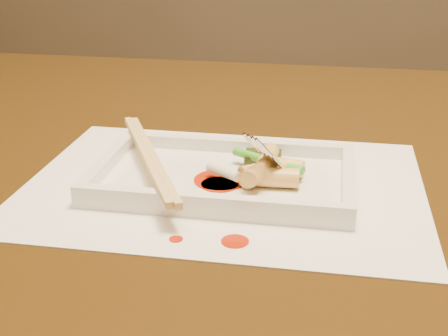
% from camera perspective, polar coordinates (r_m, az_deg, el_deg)
% --- Properties ---
extents(table, '(1.40, 0.90, 0.75)m').
position_cam_1_polar(table, '(0.78, -5.96, -4.98)').
color(table, black).
rests_on(table, ground).
extents(placemat, '(0.40, 0.30, 0.00)m').
position_cam_1_polar(placemat, '(0.64, 0.00, -1.56)').
color(placemat, white).
rests_on(placemat, table).
extents(sauce_splatter_a, '(0.02, 0.02, 0.00)m').
position_cam_1_polar(sauce_splatter_a, '(0.53, 1.01, -6.72)').
color(sauce_splatter_a, '#B71E05').
rests_on(sauce_splatter_a, placemat).
extents(sauce_splatter_b, '(0.01, 0.01, 0.00)m').
position_cam_1_polar(sauce_splatter_b, '(0.53, -4.41, -6.49)').
color(sauce_splatter_b, '#B71E05').
rests_on(sauce_splatter_b, placemat).
extents(plate_base, '(0.26, 0.16, 0.01)m').
position_cam_1_polar(plate_base, '(0.63, -0.00, -1.17)').
color(plate_base, white).
rests_on(plate_base, placemat).
extents(plate_rim_far, '(0.26, 0.01, 0.01)m').
position_cam_1_polar(plate_rim_far, '(0.70, 1.07, 2.08)').
color(plate_rim_far, white).
rests_on(plate_rim_far, plate_base).
extents(plate_rim_near, '(0.26, 0.01, 0.01)m').
position_cam_1_polar(plate_rim_near, '(0.56, -1.33, -3.14)').
color(plate_rim_near, white).
rests_on(plate_rim_near, plate_base).
extents(plate_rim_left, '(0.01, 0.14, 0.01)m').
position_cam_1_polar(plate_rim_left, '(0.66, -10.65, 0.49)').
color(plate_rim_left, white).
rests_on(plate_rim_left, plate_base).
extents(plate_rim_right, '(0.01, 0.14, 0.01)m').
position_cam_1_polar(plate_rim_right, '(0.62, 11.34, -1.03)').
color(plate_rim_right, white).
rests_on(plate_rim_right, plate_base).
extents(veg_piece, '(0.04, 0.03, 0.01)m').
position_cam_1_polar(veg_piece, '(0.66, 3.60, 0.91)').
color(veg_piece, black).
rests_on(veg_piece, plate_base).
extents(scallion_white, '(0.04, 0.03, 0.01)m').
position_cam_1_polar(scallion_white, '(0.61, -0.05, -0.34)').
color(scallion_white, '#EAEACC').
rests_on(scallion_white, plate_base).
extents(scallion_green, '(0.08, 0.05, 0.01)m').
position_cam_1_polar(scallion_green, '(0.64, 4.02, 0.67)').
color(scallion_green, green).
rests_on(scallion_green, plate_base).
extents(chopstick_a, '(0.12, 0.22, 0.01)m').
position_cam_1_polar(chopstick_a, '(0.64, -7.21, 1.11)').
color(chopstick_a, '#DAB26D').
rests_on(chopstick_a, plate_rim_near).
extents(chopstick_b, '(0.12, 0.22, 0.01)m').
position_cam_1_polar(chopstick_b, '(0.64, -6.52, 1.07)').
color(chopstick_b, '#DAB26D').
rests_on(chopstick_b, plate_rim_near).
extents(fork, '(0.09, 0.10, 0.14)m').
position_cam_1_polar(fork, '(0.62, 6.76, 5.70)').
color(fork, silver).
rests_on(fork, plate_base).
extents(sauce_blob_0, '(0.05, 0.05, 0.00)m').
position_cam_1_polar(sauce_blob_0, '(0.62, -0.34, -1.11)').
color(sauce_blob_0, '#B71E05').
rests_on(sauce_blob_0, plate_base).
extents(sauce_blob_1, '(0.04, 0.04, 0.00)m').
position_cam_1_polar(sauce_blob_1, '(0.61, -0.39, -1.52)').
color(sauce_blob_1, '#B71E05').
rests_on(sauce_blob_1, plate_base).
extents(rice_cake_0, '(0.04, 0.02, 0.02)m').
position_cam_1_polar(rice_cake_0, '(0.61, 4.86, -0.86)').
color(rice_cake_0, '#F8D574').
rests_on(rice_cake_0, plate_base).
extents(rice_cake_1, '(0.04, 0.04, 0.02)m').
position_cam_1_polar(rice_cake_1, '(0.62, 3.32, -0.31)').
color(rice_cake_1, '#F8D574').
rests_on(rice_cake_1, plate_base).
extents(rice_cake_2, '(0.02, 0.05, 0.02)m').
position_cam_1_polar(rice_cake_2, '(0.63, 3.98, 0.82)').
color(rice_cake_2, '#F8D574').
rests_on(rice_cake_2, plate_base).
extents(rice_cake_3, '(0.05, 0.03, 0.02)m').
position_cam_1_polar(rice_cake_3, '(0.63, 5.35, 0.16)').
color(rice_cake_3, '#F8D574').
rests_on(rice_cake_3, plate_base).
extents(rice_cake_4, '(0.04, 0.05, 0.02)m').
position_cam_1_polar(rice_cake_4, '(0.62, 3.25, -0.36)').
color(rice_cake_4, '#F8D574').
rests_on(rice_cake_4, plate_base).
extents(rice_cake_5, '(0.03, 0.05, 0.02)m').
position_cam_1_polar(rice_cake_5, '(0.60, 3.26, -0.33)').
color(rice_cake_5, '#F8D574').
rests_on(rice_cake_5, plate_base).
extents(rice_cake_6, '(0.04, 0.04, 0.02)m').
position_cam_1_polar(rice_cake_6, '(0.62, 4.07, -0.25)').
color(rice_cake_6, '#F8D574').
rests_on(rice_cake_6, plate_base).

